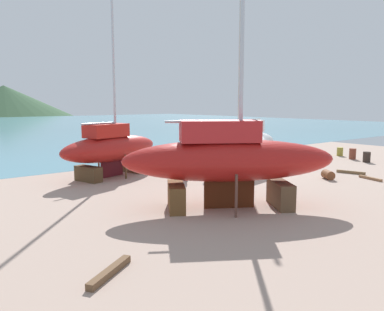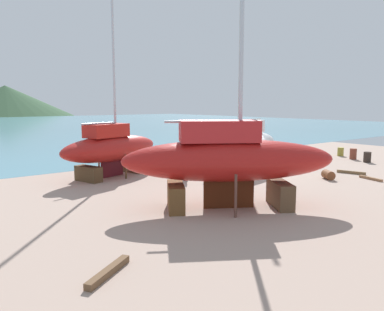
{
  "view_description": "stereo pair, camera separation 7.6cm",
  "coord_description": "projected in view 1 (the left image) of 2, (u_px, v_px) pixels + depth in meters",
  "views": [
    {
      "loc": [
        -19.93,
        -17.59,
        4.79
      ],
      "look_at": [
        -5.69,
        0.3,
        1.63
      ],
      "focal_mm": 35.57,
      "sensor_mm": 36.0,
      "label": 1
    },
    {
      "loc": [
        -19.87,
        -17.63,
        4.79
      ],
      "look_at": [
        -5.69,
        0.3,
        1.63
      ],
      "focal_mm": 35.57,
      "sensor_mm": 36.0,
      "label": 2
    }
  ],
  "objects": [
    {
      "name": "sailboat_mid_port",
      "position": [
        229.0,
        159.0,
        17.18
      ],
      "size": [
        9.63,
        7.49,
        15.24
      ],
      "rotation": [
        0.0,
        0.0,
        -0.57
      ],
      "color": "brown",
      "rests_on": "ground"
    },
    {
      "name": "sailboat_large_starboard",
      "position": [
        111.0,
        148.0,
        24.69
      ],
      "size": [
        8.09,
        4.38,
        13.63
      ],
      "rotation": [
        0.0,
        0.0,
        0.28
      ],
      "color": "#513522",
      "rests_on": "ground"
    },
    {
      "name": "barrel_rust_mid",
      "position": [
        340.0,
        152.0,
        34.72
      ],
      "size": [
        0.57,
        0.57,
        0.77
      ],
      "primitive_type": "cylinder",
      "rotation": [
        0.0,
        0.0,
        3.08
      ],
      "color": "olive",
      "rests_on": "ground"
    },
    {
      "name": "barrel_rust_far",
      "position": [
        353.0,
        154.0,
        32.6
      ],
      "size": [
        0.61,
        0.61,
        0.92
      ],
      "primitive_type": "cylinder",
      "rotation": [
        0.0,
        0.0,
        1.48
      ],
      "color": "brown",
      "rests_on": "ground"
    },
    {
      "name": "sailboat_small_center",
      "position": [
        242.0,
        143.0,
        27.18
      ],
      "size": [
        8.32,
        3.86,
        12.85
      ],
      "rotation": [
        0.0,
        0.0,
        3.32
      ],
      "color": "brown",
      "rests_on": "ground"
    },
    {
      "name": "ground_plane",
      "position": [
        295.0,
        179.0,
        24.21
      ],
      "size": [
        46.05,
        46.05,
        0.0
      ],
      "primitive_type": "plane",
      "color": "tan"
    },
    {
      "name": "barrel_blue_faded",
      "position": [
        328.0,
        175.0,
        24.09
      ],
      "size": [
        0.97,
        1.06,
        0.56
      ],
      "primitive_type": "cylinder",
      "rotation": [
        1.57,
        0.0,
        2.55
      ],
      "color": "brown",
      "rests_on": "ground"
    },
    {
      "name": "timber_short_cross",
      "position": [
        201.0,
        178.0,
        24.04
      ],
      "size": [
        0.56,
        1.28,
        0.17
      ],
      "primitive_type": "cube",
      "rotation": [
        0.0,
        0.0,
        1.87
      ],
      "color": "olive",
      "rests_on": "ground"
    },
    {
      "name": "timber_plank_far",
      "position": [
        370.0,
        178.0,
        24.0
      ],
      "size": [
        0.61,
        1.65,
        0.15
      ],
      "primitive_type": "cube",
      "rotation": [
        0.0,
        0.0,
        1.31
      ],
      "color": "#8A6141",
      "rests_on": "ground"
    },
    {
      "name": "barrel_by_slipway",
      "position": [
        367.0,
        157.0,
        30.94
      ],
      "size": [
        0.82,
        0.82,
        0.85
      ],
      "primitive_type": "cylinder",
      "rotation": [
        0.0,
        0.0,
        2.31
      ],
      "color": "#312620",
      "rests_on": "ground"
    },
    {
      "name": "timber_long_fore",
      "position": [
        110.0,
        272.0,
        10.64
      ],
      "size": [
        1.83,
        1.29,
        0.2
      ],
      "primitive_type": "cube",
      "rotation": [
        0.0,
        0.0,
        0.57
      ],
      "color": "brown",
      "rests_on": "ground"
    },
    {
      "name": "timber_long_aft",
      "position": [
        351.0,
        172.0,
        25.95
      ],
      "size": [
        0.64,
        1.83,
        0.19
      ],
      "primitive_type": "cube",
      "rotation": [
        0.0,
        0.0,
        1.85
      ],
      "color": "brown",
      "rests_on": "ground"
    },
    {
      "name": "sea_water",
      "position": [
        14.0,
        127.0,
        77.68
      ],
      "size": [
        158.55,
        114.94,
        0.01
      ],
      "primitive_type": "cube",
      "color": "teal",
      "rests_on": "ground"
    },
    {
      "name": "barrel_tipped_left",
      "position": [
        308.0,
        154.0,
        33.68
      ],
      "size": [
        0.76,
        1.01,
        0.55
      ],
      "primitive_type": "cylinder",
      "rotation": [
        1.57,
        0.0,
        3.39
      ],
      "color": "#394766",
      "rests_on": "ground"
    },
    {
      "name": "worker",
      "position": [
        185.0,
        167.0,
        23.62
      ],
      "size": [
        0.33,
        0.48,
        1.64
      ],
      "rotation": [
        0.0,
        0.0,
        6.06
      ],
      "color": "maroon",
      "rests_on": "ground"
    },
    {
      "name": "headland_hill",
      "position": [
        5.0,
        114.0,
        165.84
      ],
      "size": [
        105.81,
        105.81,
        24.8
      ],
      "primitive_type": "cone",
      "color": "#2F4E32",
      "rests_on": "ground"
    }
  ]
}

